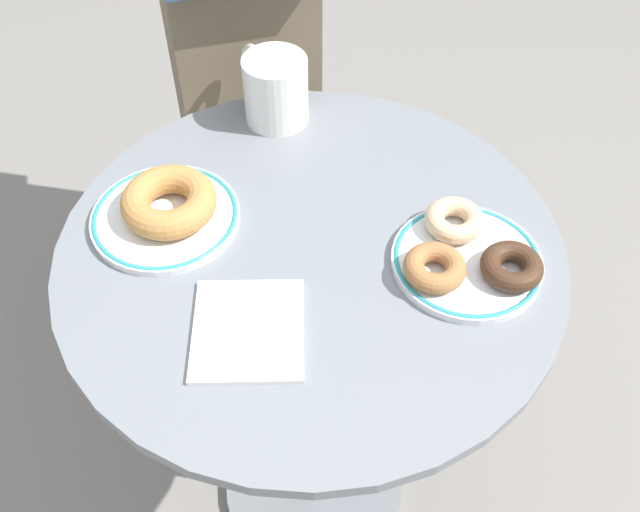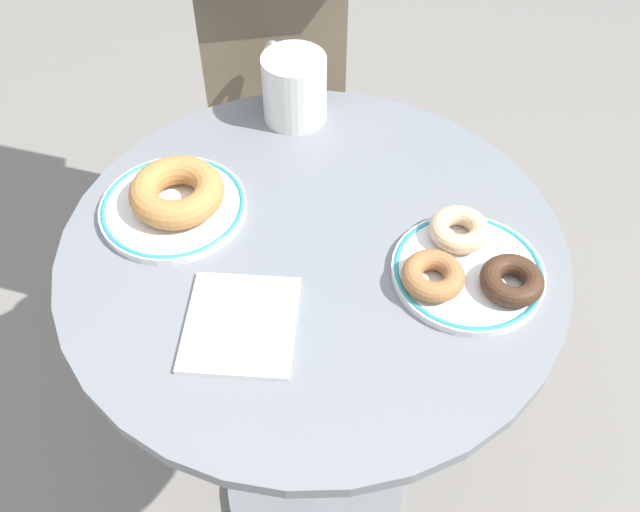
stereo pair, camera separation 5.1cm
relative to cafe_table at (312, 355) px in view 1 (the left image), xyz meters
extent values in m
cube|color=gray|center=(0.00, 0.00, -0.49)|extent=(7.00, 7.00, 0.02)
cylinder|color=slate|center=(0.00, 0.00, 0.23)|extent=(0.62, 0.62, 0.02)
cylinder|color=slate|center=(0.00, 0.00, -0.12)|extent=(0.06, 0.06, 0.68)
cylinder|color=slate|center=(0.00, 0.00, -0.47)|extent=(0.34, 0.34, 0.03)
cylinder|color=white|center=(-0.18, -0.03, 0.25)|extent=(0.19, 0.19, 0.01)
torus|color=teal|center=(-0.18, -0.03, 0.25)|extent=(0.18, 0.18, 0.01)
cylinder|color=white|center=(0.18, 0.04, 0.25)|extent=(0.18, 0.18, 0.01)
torus|color=teal|center=(0.18, 0.04, 0.25)|extent=(0.18, 0.18, 0.01)
torus|color=#BC7F42|center=(-0.18, -0.02, 0.27)|extent=(0.13, 0.13, 0.04)
torus|color=#422819|center=(0.24, 0.03, 0.27)|extent=(0.08, 0.08, 0.02)
torus|color=#E0B789|center=(0.16, 0.08, 0.27)|extent=(0.10, 0.10, 0.02)
torus|color=#A36B3D|center=(0.15, 0.00, 0.27)|extent=(0.10, 0.10, 0.02)
cube|color=white|center=(-0.02, -0.14, 0.25)|extent=(0.16, 0.17, 0.01)
cylinder|color=white|center=(-0.14, 0.21, 0.29)|extent=(0.09, 0.09, 0.10)
torus|color=white|center=(-0.18, 0.24, 0.30)|extent=(0.07, 0.05, 0.07)
cube|color=brown|center=(-0.32, 0.44, -0.04)|extent=(0.40, 0.44, 0.89)
camera|label=1|loc=(0.22, -0.53, 0.89)|focal=40.08mm
camera|label=2|loc=(0.27, -0.51, 0.89)|focal=40.08mm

